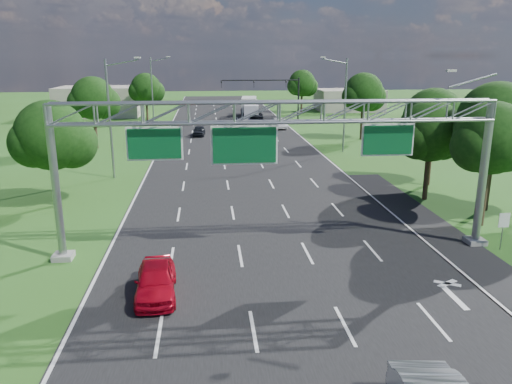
{
  "coord_description": "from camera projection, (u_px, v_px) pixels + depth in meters",
  "views": [
    {
      "loc": [
        -3.38,
        -13.01,
        10.23
      ],
      "look_at": [
        -0.76,
        13.54,
        2.93
      ],
      "focal_mm": 35.0,
      "sensor_mm": 36.0,
      "label": 1
    }
  ],
  "objects": [
    {
      "name": "regulatory_sign",
      "position": [
        504.0,
        224.0,
        26.83
      ],
      "size": [
        0.6,
        0.08,
        2.1
      ],
      "color": "gray",
      "rests_on": "ground"
    },
    {
      "name": "car_queue_c",
      "position": [
        199.0,
        131.0,
        65.82
      ],
      "size": [
        1.79,
        3.87,
        1.28
      ],
      "primitive_type": "imported",
      "rotation": [
        0.0,
        0.0,
        -0.07
      ],
      "color": "black",
      "rests_on": "ground"
    },
    {
      "name": "road_flare",
      "position": [
        437.0,
        232.0,
        29.92
      ],
      "size": [
        3.0,
        30.0,
        0.02
      ],
      "primitive_type": "cube",
      "color": "black",
      "rests_on": "ground"
    },
    {
      "name": "traffic_signal",
      "position": [
        276.0,
        90.0,
        77.25
      ],
      "size": [
        12.21,
        0.24,
        7.0
      ],
      "color": "black",
      "rests_on": "ground"
    },
    {
      "name": "red_coupe",
      "position": [
        156.0,
        280.0,
        21.84
      ],
      "size": [
        1.96,
        4.38,
        1.46
      ],
      "primitive_type": "imported",
      "rotation": [
        0.0,
        0.0,
        0.05
      ],
      "color": "#B8081C",
      "rests_on": "ground"
    },
    {
      "name": "car_queue_b",
      "position": [
        255.0,
        115.0,
        83.9
      ],
      "size": [
        2.32,
        4.91,
        1.36
      ],
      "primitive_type": "imported",
      "rotation": [
        0.0,
        0.0,
        -0.01
      ],
      "color": "black",
      "rests_on": "ground"
    },
    {
      "name": "box_truck",
      "position": [
        250.0,
        108.0,
        86.3
      ],
      "size": [
        3.12,
        8.83,
        3.26
      ],
      "rotation": [
        0.0,
        0.0,
        -0.1
      ],
      "color": "silver",
      "rests_on": "ground"
    },
    {
      "name": "tree_cluster_right",
      "position": [
        475.0,
        131.0,
        33.93
      ],
      "size": [
        9.91,
        14.6,
        8.68
      ],
      "color": "#2D2116",
      "rests_on": "ground"
    },
    {
      "name": "road",
      "position": [
        246.0,
        175.0,
        44.31
      ],
      "size": [
        18.0,
        180.0,
        0.02
      ],
      "primitive_type": "cube",
      "color": "black",
      "rests_on": "ground"
    },
    {
      "name": "sign_gantry",
      "position": [
        280.0,
        124.0,
        25.24
      ],
      "size": [
        23.5,
        1.0,
        9.56
      ],
      "color": "gray",
      "rests_on": "ground"
    },
    {
      "name": "tree_verge_lb",
      "position": [
        94.0,
        100.0,
        55.8
      ],
      "size": [
        5.76,
        4.8,
        8.06
      ],
      "color": "#2D2116",
      "rests_on": "ground"
    },
    {
      "name": "tree_verge_re",
      "position": [
        302.0,
        85.0,
        90.38
      ],
      "size": [
        5.76,
        4.8,
        7.84
      ],
      "color": "#2D2116",
      "rests_on": "ground"
    },
    {
      "name": "streetlight_l_far",
      "position": [
        153.0,
        88.0,
        75.36
      ],
      "size": [
        2.97,
        0.22,
        10.16
      ],
      "color": "gray",
      "rests_on": "ground"
    },
    {
      "name": "streetlight_l_near",
      "position": [
        112.0,
        113.0,
        41.76
      ],
      "size": [
        2.97,
        0.22,
        10.16
      ],
      "color": "gray",
      "rests_on": "ground"
    },
    {
      "name": "car_queue_d",
      "position": [
        279.0,
        123.0,
        72.58
      ],
      "size": [
        1.84,
        4.49,
        1.45
      ],
      "primitive_type": "imported",
      "rotation": [
        0.0,
        0.0,
        0.07
      ],
      "color": "silver",
      "rests_on": "ground"
    },
    {
      "name": "building_right",
      "position": [
        349.0,
        100.0,
        95.97
      ],
      "size": [
        12.0,
        9.0,
        4.0
      ],
      "primitive_type": "cube",
      "color": "gray",
      "rests_on": "ground"
    },
    {
      "name": "tree_verge_rd",
      "position": [
        364.0,
        94.0,
        61.66
      ],
      "size": [
        5.76,
        4.8,
        8.28
      ],
      "color": "#2D2116",
      "rests_on": "ground"
    },
    {
      "name": "tree_verge_la",
      "position": [
        52.0,
        139.0,
        34.09
      ],
      "size": [
        5.76,
        4.8,
        7.4
      ],
      "color": "#2D2116",
      "rests_on": "ground"
    },
    {
      "name": "tree_verge_lc",
      "position": [
        146.0,
        90.0,
        80.2
      ],
      "size": [
        5.76,
        4.8,
        7.62
      ],
      "color": "#2D2116",
      "rests_on": "ground"
    },
    {
      "name": "building_left",
      "position": [
        100.0,
        101.0,
        87.63
      ],
      "size": [
        14.0,
        10.0,
        5.0
      ],
      "primitive_type": "cube",
      "color": "gray",
      "rests_on": "ground"
    },
    {
      "name": "ground",
      "position": [
        246.0,
        175.0,
        44.31
      ],
      "size": [
        220.0,
        220.0,
        0.0
      ],
      "primitive_type": "plane",
      "color": "#2C5419",
      "rests_on": "ground"
    },
    {
      "name": "streetlight_r_mid",
      "position": [
        343.0,
        101.0,
        53.51
      ],
      "size": [
        2.97,
        0.22,
        10.16
      ],
      "color": "gray",
      "rests_on": "ground"
    }
  ]
}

